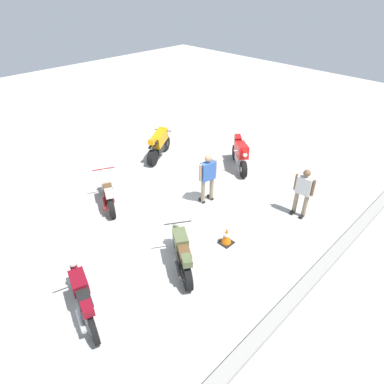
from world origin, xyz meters
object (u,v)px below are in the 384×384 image
(motorcycle_maroon_cruiser, at_px, (83,297))
(traffic_cone, at_px, (226,236))
(motorcycle_red_sportbike, at_px, (240,154))
(motorcycle_orange_sportbike, at_px, (159,144))
(motorcycle_olive_vintage, at_px, (182,253))
(person_in_white_shirt, at_px, (303,190))
(person_in_blue_shirt, at_px, (208,176))
(motorcycle_cream_vintage, at_px, (108,192))

(motorcycle_maroon_cruiser, bearing_deg, traffic_cone, -83.54)
(motorcycle_red_sportbike, distance_m, motorcycle_maroon_cruiser, 7.69)
(motorcycle_maroon_cruiser, height_order, traffic_cone, motorcycle_maroon_cruiser)
(motorcycle_orange_sportbike, distance_m, motorcycle_maroon_cruiser, 7.42)
(motorcycle_red_sportbike, bearing_deg, motorcycle_olive_vintage, -26.58)
(motorcycle_maroon_cruiser, xyz_separation_m, person_in_white_shirt, (-6.50, 1.43, 0.37))
(traffic_cone, bearing_deg, motorcycle_orange_sportbike, -110.91)
(motorcycle_olive_vintage, height_order, person_in_blue_shirt, person_in_blue_shirt)
(motorcycle_cream_vintage, xyz_separation_m, person_in_blue_shirt, (-2.38, 2.08, 0.48))
(motorcycle_cream_vintage, xyz_separation_m, motorcycle_maroon_cruiser, (2.63, 3.13, 0.03))
(motorcycle_olive_vintage, xyz_separation_m, person_in_blue_shirt, (-2.58, -1.54, 0.48))
(motorcycle_maroon_cruiser, bearing_deg, person_in_white_shirt, -85.78)
(traffic_cone, bearing_deg, motorcycle_maroon_cruiser, -10.16)
(person_in_white_shirt, bearing_deg, traffic_cone, -20.44)
(motorcycle_olive_vintage, xyz_separation_m, motorcycle_orange_sportbike, (-3.46, -4.99, 0.11))
(motorcycle_cream_vintage, height_order, traffic_cone, motorcycle_cream_vintage)
(motorcycle_red_sportbike, height_order, person_in_blue_shirt, person_in_blue_shirt)
(motorcycle_cream_vintage, distance_m, motorcycle_maroon_cruiser, 4.09)
(motorcycle_olive_vintage, xyz_separation_m, person_in_white_shirt, (-4.06, 0.94, 0.40))
(traffic_cone, bearing_deg, motorcycle_red_sportbike, -146.36)
(motorcycle_cream_vintage, bearing_deg, motorcycle_maroon_cruiser, 165.40)
(motorcycle_red_sportbike, bearing_deg, person_in_blue_shirt, -35.48)
(motorcycle_olive_vintage, bearing_deg, motorcycle_cream_vintage, 29.06)
(motorcycle_red_sportbike, bearing_deg, traffic_cone, -16.18)
(motorcycle_orange_sportbike, bearing_deg, motorcycle_olive_vintage, -152.10)
(person_in_white_shirt, height_order, traffic_cone, person_in_white_shirt)
(traffic_cone, bearing_deg, motorcycle_cream_vintage, -71.60)
(person_in_blue_shirt, bearing_deg, person_in_white_shirt, -137.40)
(motorcycle_olive_vintage, relative_size, motorcycle_cream_vintage, 0.95)
(person_in_blue_shirt, bearing_deg, motorcycle_red_sportbike, -63.99)
(motorcycle_orange_sportbike, height_order, person_in_blue_shirt, person_in_blue_shirt)
(person_in_blue_shirt, bearing_deg, motorcycle_orange_sportbike, -2.74)
(motorcycle_olive_vintage, bearing_deg, person_in_blue_shirt, -26.91)
(motorcycle_cream_vintage, height_order, motorcycle_maroon_cruiser, motorcycle_maroon_cruiser)
(motorcycle_cream_vintage, bearing_deg, traffic_cone, -136.15)
(motorcycle_olive_vintage, distance_m, motorcycle_maroon_cruiser, 2.48)
(motorcycle_olive_vintage, height_order, motorcycle_orange_sportbike, motorcycle_orange_sportbike)
(motorcycle_maroon_cruiser, height_order, person_in_blue_shirt, person_in_blue_shirt)
(person_in_white_shirt, bearing_deg, motorcycle_orange_sportbike, -88.95)
(person_in_white_shirt, bearing_deg, motorcycle_olive_vintage, -17.77)
(person_in_white_shirt, xyz_separation_m, traffic_cone, (2.59, -0.73, -0.63))
(motorcycle_orange_sportbike, bearing_deg, person_in_white_shirt, -111.54)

